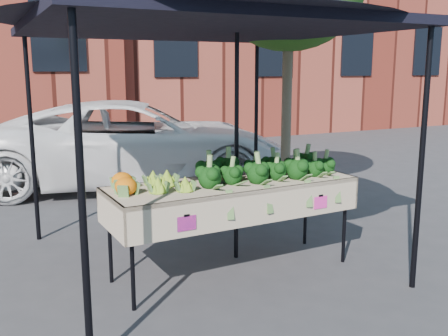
{
  "coord_description": "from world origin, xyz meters",
  "views": [
    {
      "loc": [
        -2.34,
        -4.24,
        1.95
      ],
      "look_at": [
        -0.19,
        0.15,
        1.0
      ],
      "focal_mm": 40.82,
      "sensor_mm": 36.0,
      "label": 1
    }
  ],
  "objects_px": {
    "canopy": "(201,129)",
    "street_tree": "(287,72)",
    "vehicle": "(132,29)",
    "table": "(233,227)"
  },
  "relations": [
    {
      "from": "table",
      "to": "street_tree",
      "type": "bearing_deg",
      "value": 44.2
    },
    {
      "from": "canopy",
      "to": "vehicle",
      "type": "height_order",
      "value": "vehicle"
    },
    {
      "from": "table",
      "to": "vehicle",
      "type": "xyz_separation_m",
      "value": [
        0.26,
        4.14,
        2.14
      ]
    },
    {
      "from": "canopy",
      "to": "vehicle",
      "type": "bearing_deg",
      "value": 83.79
    },
    {
      "from": "table",
      "to": "street_tree",
      "type": "distance_m",
      "value": 2.65
    },
    {
      "from": "canopy",
      "to": "street_tree",
      "type": "distance_m",
      "value": 2.14
    },
    {
      "from": "table",
      "to": "canopy",
      "type": "relative_size",
      "value": 0.77
    },
    {
      "from": "vehicle",
      "to": "street_tree",
      "type": "relative_size",
      "value": 1.35
    },
    {
      "from": "street_tree",
      "to": "vehicle",
      "type": "bearing_deg",
      "value": 116.96
    },
    {
      "from": "table",
      "to": "vehicle",
      "type": "distance_m",
      "value": 4.67
    }
  ]
}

